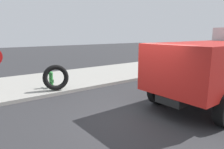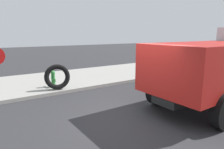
% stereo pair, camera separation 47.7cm
% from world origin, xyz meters
% --- Properties ---
extents(ground_plane, '(80.00, 80.00, 0.00)m').
position_xyz_m(ground_plane, '(0.00, 0.00, 0.00)').
color(ground_plane, '#2D2D30').
extents(sidewalk_curb, '(36.00, 5.00, 0.15)m').
position_xyz_m(sidewalk_curb, '(0.00, 6.50, 0.07)').
color(sidewalk_curb, '#99968E').
rests_on(sidewalk_curb, ground).
extents(fire_hydrant, '(0.21, 0.47, 0.80)m').
position_xyz_m(fire_hydrant, '(-0.88, 4.96, 0.58)').
color(fire_hydrant, '#2D8438').
rests_on(fire_hydrant, sidewalk_curb).
extents(loose_tire, '(1.23, 0.64, 1.19)m').
position_xyz_m(loose_tire, '(-0.87, 4.37, 0.75)').
color(loose_tire, black).
rests_on(loose_tire, sidewalk_curb).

